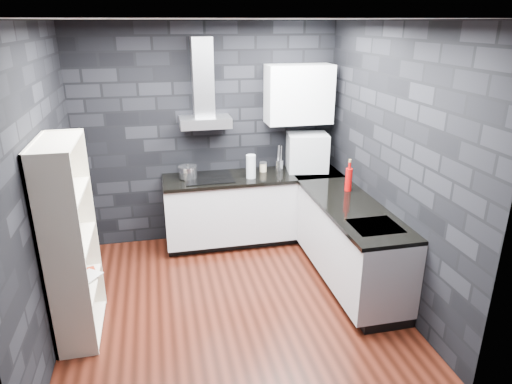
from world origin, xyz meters
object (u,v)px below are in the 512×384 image
object	(u,v)px
red_bottle	(349,180)
utensil_crock	(279,165)
fruit_bowl	(68,244)
bookshelf	(70,242)
storage_jar	(263,167)
pot	(188,173)
glass_vase	(251,166)
appliance_garage	(307,153)

from	to	relation	value
red_bottle	utensil_crock	bearing A→B (deg)	121.49
fruit_bowl	bookshelf	bearing A→B (deg)	90.00
storage_jar	red_bottle	bearing A→B (deg)	-48.77
pot	glass_vase	distance (m)	0.76
glass_vase	red_bottle	size ratio (longest dim) A/B	1.10
red_bottle	glass_vase	bearing A→B (deg)	145.32
utensil_crock	fruit_bowl	xyz separation A→B (m)	(-2.29, -1.69, -0.03)
red_bottle	bookshelf	xyz separation A→B (m)	(-2.85, -0.68, -0.13)
fruit_bowl	red_bottle	bearing A→B (deg)	15.48
pot	bookshelf	size ratio (longest dim) A/B	0.12
storage_jar	red_bottle	distance (m)	1.17
utensil_crock	fruit_bowl	distance (m)	2.85
utensil_crock	red_bottle	world-z (taller)	red_bottle
glass_vase	utensil_crock	xyz separation A→B (m)	(0.42, 0.23, -0.08)
utensil_crock	red_bottle	bearing A→B (deg)	-58.51
appliance_garage	red_bottle	bearing A→B (deg)	-66.37
appliance_garage	fruit_bowl	world-z (taller)	appliance_garage
storage_jar	bookshelf	distance (m)	2.59
glass_vase	red_bottle	bearing A→B (deg)	-34.68
appliance_garage	fruit_bowl	distance (m)	3.09
red_bottle	bookshelf	size ratio (longest dim) A/B	0.14
pot	bookshelf	distance (m)	1.87
utensil_crock	storage_jar	bearing A→B (deg)	-173.33
pot	utensil_crock	size ratio (longest dim) A/B	1.68
bookshelf	glass_vase	bearing A→B (deg)	31.57
appliance_garage	pot	bearing A→B (deg)	-170.74
pot	appliance_garage	distance (m)	1.51
fruit_bowl	appliance_garage	bearing A→B (deg)	31.38
pot	glass_vase	xyz separation A→B (m)	(0.75, -0.14, 0.07)
storage_jar	bookshelf	bearing A→B (deg)	-143.17
pot	appliance_garage	world-z (taller)	appliance_garage
storage_jar	fruit_bowl	size ratio (longest dim) A/B	0.45
bookshelf	red_bottle	bearing A→B (deg)	9.22
appliance_garage	bookshelf	world-z (taller)	bookshelf
utensil_crock	bookshelf	distance (m)	2.78
glass_vase	fruit_bowl	distance (m)	2.38
red_bottle	bookshelf	bearing A→B (deg)	-166.63
pot	glass_vase	size ratio (longest dim) A/B	0.76
storage_jar	red_bottle	xyz separation A→B (m)	(0.77, -0.88, 0.08)
red_bottle	fruit_bowl	size ratio (longest dim) A/B	1.09
appliance_garage	storage_jar	bearing A→B (deg)	-177.45
bookshelf	fruit_bowl	distance (m)	0.12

